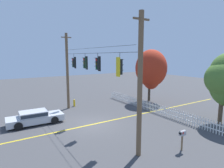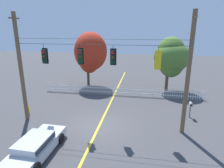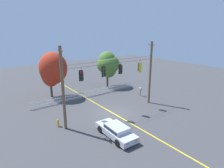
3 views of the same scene
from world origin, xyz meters
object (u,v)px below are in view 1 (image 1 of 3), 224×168
object	(u,v)px
traffic_signal_westbound_side	(98,64)
traffic_signal_eastbound_side	(120,67)
parked_car	(35,117)
roadside_mailbox	(182,134)
traffic_signal_northbound_primary	(74,63)
fire_hydrant	(74,103)
autumn_maple_near_fence	(151,70)
traffic_signal_southbound_primary	(85,63)

from	to	relation	value
traffic_signal_westbound_side	traffic_signal_eastbound_side	bearing A→B (deg)	-0.37
traffic_signal_eastbound_side	parked_car	world-z (taller)	traffic_signal_eastbound_side
roadside_mailbox	traffic_signal_northbound_primary	bearing A→B (deg)	-166.55
traffic_signal_eastbound_side	fire_hydrant	xyz separation A→B (m)	(-10.41, 0.85, -4.71)
traffic_signal_eastbound_side	parked_car	size ratio (longest dim) A/B	0.33
traffic_signal_northbound_primary	autumn_maple_near_fence	world-z (taller)	autumn_maple_near_fence
fire_hydrant	autumn_maple_near_fence	bearing A→B (deg)	72.09
traffic_signal_northbound_primary	roadside_mailbox	size ratio (longest dim) A/B	1.12
traffic_signal_eastbound_side	autumn_maple_near_fence	world-z (taller)	autumn_maple_near_fence
autumn_maple_near_fence	roadside_mailbox	world-z (taller)	autumn_maple_near_fence
fire_hydrant	roadside_mailbox	distance (m)	13.54
parked_car	traffic_signal_westbound_side	bearing A→B (deg)	47.40
autumn_maple_near_fence	fire_hydrant	world-z (taller)	autumn_maple_near_fence
roadside_mailbox	traffic_signal_southbound_primary	bearing A→B (deg)	-162.44
parked_car	fire_hydrant	distance (m)	6.17
traffic_signal_southbound_primary	fire_hydrant	size ratio (longest dim) A/B	1.70
traffic_signal_northbound_primary	traffic_signal_southbound_primary	xyz separation A→B (m)	(2.67, 0.00, 0.06)
traffic_signal_southbound_primary	traffic_signal_westbound_side	bearing A→B (deg)	-0.00
traffic_signal_westbound_side	traffic_signal_eastbound_side	distance (m)	2.97
traffic_signal_southbound_primary	fire_hydrant	xyz separation A→B (m)	(-5.13, 0.84, -4.80)
traffic_signal_northbound_primary	traffic_signal_southbound_primary	bearing A→B (deg)	0.00
roadside_mailbox	autumn_maple_near_fence	bearing A→B (deg)	144.80
traffic_signal_eastbound_side	autumn_maple_near_fence	distance (m)	12.52
traffic_signal_southbound_primary	autumn_maple_near_fence	distance (m)	10.28
traffic_signal_southbound_primary	autumn_maple_near_fence	size ratio (longest dim) A/B	0.21
traffic_signal_westbound_side	parked_car	world-z (taller)	traffic_signal_westbound_side
traffic_signal_southbound_primary	autumn_maple_near_fence	xyz separation A→B (m)	(-2.17, 9.99, -1.12)
traffic_signal_southbound_primary	autumn_maple_near_fence	world-z (taller)	autumn_maple_near_fence
parked_car	roadside_mailbox	xyz separation A→B (m)	(9.77, 6.76, 0.44)
roadside_mailbox	traffic_signal_eastbound_side	bearing A→B (deg)	-138.64
traffic_signal_westbound_side	fire_hydrant	size ratio (longest dim) A/B	1.68
traffic_signal_southbound_primary	roadside_mailbox	world-z (taller)	traffic_signal_southbound_primary
autumn_maple_near_fence	roadside_mailbox	size ratio (longest dim) A/B	5.11
fire_hydrant	traffic_signal_northbound_primary	bearing A→B (deg)	-18.78
traffic_signal_westbound_side	parked_car	size ratio (longest dim) A/B	0.30
traffic_signal_northbound_primary	parked_car	xyz separation A→B (m)	(1.18, -4.14, -4.54)
traffic_signal_eastbound_side	roadside_mailbox	bearing A→B (deg)	41.36
traffic_signal_northbound_primary	roadside_mailbox	distance (m)	11.98
parked_car	autumn_maple_near_fence	bearing A→B (deg)	92.75
traffic_signal_northbound_primary	traffic_signal_westbound_side	size ratio (longest dim) A/B	1.04
autumn_maple_near_fence	parked_car	world-z (taller)	autumn_maple_near_fence
traffic_signal_northbound_primary	fire_hydrant	bearing A→B (deg)	161.22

